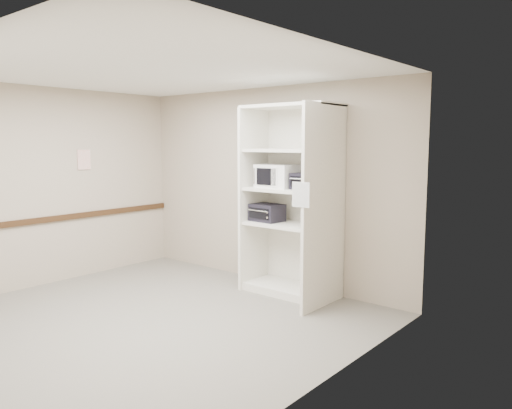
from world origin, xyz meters
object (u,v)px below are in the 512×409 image
Objects in this scene: toaster_oven_upper at (307,181)px; toaster_oven_lower at (267,213)px; shelving_unit at (294,207)px; microwave at (277,176)px.

toaster_oven_lower is at bearing -174.07° from toaster_oven_upper.
toaster_oven_upper is 0.87× the size of toaster_oven_lower.
shelving_unit is at bearing 9.04° from toaster_oven_lower.
microwave is 1.40× the size of toaster_oven_upper.
toaster_oven_upper reaches higher than toaster_oven_lower.
shelving_unit is at bearing -174.34° from toaster_oven_upper.
toaster_oven_lower is at bearing -162.57° from microwave.
toaster_oven_upper is at bearing 0.75° from microwave.
shelving_unit is at bearing -1.72° from microwave.
shelving_unit reaches higher than toaster_oven_lower.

